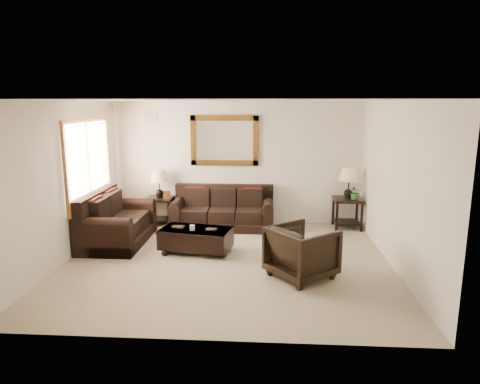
# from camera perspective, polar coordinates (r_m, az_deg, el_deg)

# --- Properties ---
(room) EXTENTS (5.51, 5.01, 2.71)m
(room) POSITION_cam_1_polar(r_m,az_deg,el_deg) (7.06, -1.77, 1.08)
(room) COLOR gray
(room) RESTS_ON ground
(window) EXTENTS (0.07, 1.96, 1.66)m
(window) POSITION_cam_1_polar(r_m,az_deg,el_deg) (8.57, -19.51, 3.66)
(window) COLOR white
(window) RESTS_ON room
(mirror) EXTENTS (1.50, 0.06, 1.10)m
(mirror) POSITION_cam_1_polar(r_m,az_deg,el_deg) (9.45, -2.08, 6.86)
(mirror) COLOR #4C310F
(mirror) RESTS_ON room
(air_vent) EXTENTS (0.25, 0.02, 0.18)m
(air_vent) POSITION_cam_1_polar(r_m,az_deg,el_deg) (9.73, -11.77, 9.72)
(air_vent) COLOR #999999
(air_vent) RESTS_ON room
(sofa) EXTENTS (2.17, 0.94, 0.89)m
(sofa) POSITION_cam_1_polar(r_m,az_deg,el_deg) (9.32, -2.25, -2.75)
(sofa) COLOR black
(sofa) RESTS_ON room
(loveseat) EXTENTS (1.06, 1.78, 1.00)m
(loveseat) POSITION_cam_1_polar(r_m,az_deg,el_deg) (8.60, -16.42, -4.16)
(loveseat) COLOR black
(loveseat) RESTS_ON room
(end_table_left) EXTENTS (0.56, 0.56, 1.24)m
(end_table_left) POSITION_cam_1_polar(r_m,az_deg,el_deg) (9.56, -10.68, 0.40)
(end_table_left) COLOR black
(end_table_left) RESTS_ON room
(end_table_right) EXTENTS (0.60, 0.60, 1.33)m
(end_table_right) POSITION_cam_1_polar(r_m,az_deg,el_deg) (9.40, 14.25, 0.43)
(end_table_right) COLOR black
(end_table_right) RESTS_ON room
(coffee_table) EXTENTS (1.38, 0.91, 0.54)m
(coffee_table) POSITION_cam_1_polar(r_m,az_deg,el_deg) (7.83, -5.89, -6.05)
(coffee_table) COLOR black
(coffee_table) RESTS_ON room
(armchair) EXTENTS (1.18, 1.19, 0.90)m
(armchair) POSITION_cam_1_polar(r_m,az_deg,el_deg) (6.70, 8.27, -7.60)
(armchair) COLOR black
(armchair) RESTS_ON floor
(potted_plant) EXTENTS (0.34, 0.37, 0.25)m
(potted_plant) POSITION_cam_1_polar(r_m,az_deg,el_deg) (9.33, 15.15, -0.21)
(potted_plant) COLOR #26511B
(potted_plant) RESTS_ON end_table_right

